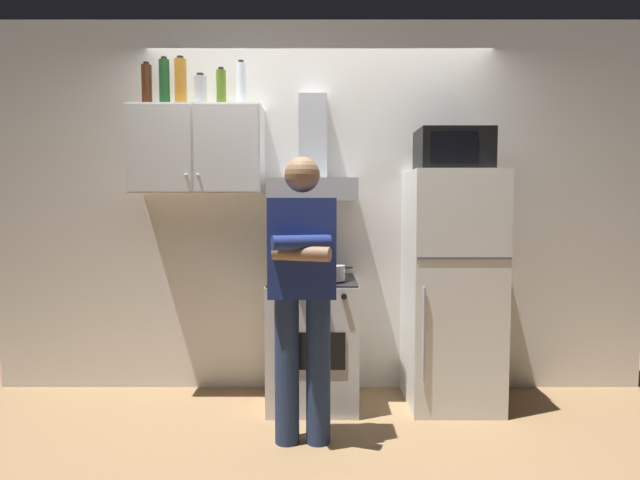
% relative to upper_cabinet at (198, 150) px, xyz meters
% --- Properties ---
extents(ground_plane, '(7.00, 7.00, 0.00)m').
position_rel_upper_cabinet_xyz_m(ground_plane, '(0.85, -0.37, -1.75)').
color(ground_plane, olive).
extents(back_wall_tiled, '(4.80, 0.10, 2.70)m').
position_rel_upper_cabinet_xyz_m(back_wall_tiled, '(0.85, 0.23, -0.40)').
color(back_wall_tiled, silver).
rests_on(back_wall_tiled, ground_plane).
extents(upper_cabinet, '(0.90, 0.37, 0.60)m').
position_rel_upper_cabinet_xyz_m(upper_cabinet, '(0.00, 0.00, 0.00)').
color(upper_cabinet, silver).
extents(stove_oven, '(0.60, 0.62, 0.87)m').
position_rel_upper_cabinet_xyz_m(stove_oven, '(0.80, -0.13, -1.32)').
color(stove_oven, white).
rests_on(stove_oven, ground_plane).
extents(range_hood, '(0.60, 0.44, 0.75)m').
position_rel_upper_cabinet_xyz_m(range_hood, '(0.80, 0.00, -0.15)').
color(range_hood, '#B7BABF').
extents(refrigerator, '(0.60, 0.62, 1.60)m').
position_rel_upper_cabinet_xyz_m(refrigerator, '(1.75, -0.12, -0.95)').
color(refrigerator, white).
rests_on(refrigerator, ground_plane).
extents(microwave, '(0.48, 0.37, 0.28)m').
position_rel_upper_cabinet_xyz_m(microwave, '(1.75, -0.11, -0.01)').
color(microwave, black).
rests_on(microwave, refrigerator).
extents(person_standing, '(0.38, 0.33, 1.64)m').
position_rel_upper_cabinet_xyz_m(person_standing, '(0.75, -0.73, -0.85)').
color(person_standing, navy).
rests_on(person_standing, ground_plane).
extents(cooking_pot, '(0.27, 0.17, 0.10)m').
position_rel_upper_cabinet_xyz_m(cooking_pot, '(0.93, -0.24, -0.83)').
color(cooking_pot, '#B7BABF').
rests_on(cooking_pot, stove_oven).
extents(bottle_liquor_amber, '(0.08, 0.08, 0.34)m').
position_rel_upper_cabinet_xyz_m(bottle_liquor_amber, '(-0.11, -0.02, 0.46)').
color(bottle_liquor_amber, '#B7721E').
rests_on(bottle_liquor_amber, upper_cabinet).
extents(bottle_olive_oil, '(0.07, 0.07, 0.28)m').
position_rel_upper_cabinet_xyz_m(bottle_olive_oil, '(0.16, 0.04, 0.43)').
color(bottle_olive_oil, '#4C6B19').
rests_on(bottle_olive_oil, upper_cabinet).
extents(bottle_vodka_clear, '(0.07, 0.07, 0.33)m').
position_rel_upper_cabinet_xyz_m(bottle_vodka_clear, '(0.30, 0.04, 0.46)').
color(bottle_vodka_clear, silver).
rests_on(bottle_vodka_clear, upper_cabinet).
extents(bottle_wine_green, '(0.07, 0.07, 0.33)m').
position_rel_upper_cabinet_xyz_m(bottle_wine_green, '(-0.22, -0.03, 0.46)').
color(bottle_wine_green, '#19471E').
rests_on(bottle_wine_green, upper_cabinet).
extents(bottle_rum_dark, '(0.07, 0.07, 0.30)m').
position_rel_upper_cabinet_xyz_m(bottle_rum_dark, '(-0.34, -0.01, 0.44)').
color(bottle_rum_dark, '#47230F').
rests_on(bottle_rum_dark, upper_cabinet).
extents(bottle_canister_steel, '(0.08, 0.08, 0.22)m').
position_rel_upper_cabinet_xyz_m(bottle_canister_steel, '(0.02, -0.01, 0.41)').
color(bottle_canister_steel, '#B2B5BA').
rests_on(bottle_canister_steel, upper_cabinet).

